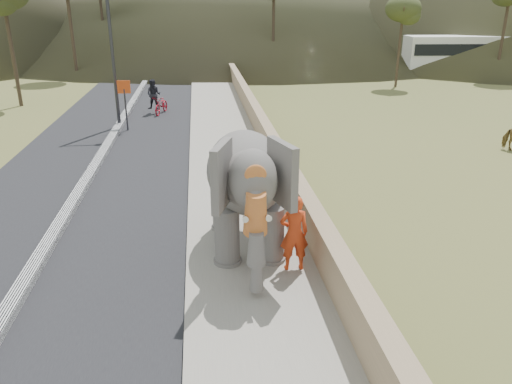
% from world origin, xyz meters
% --- Properties ---
extents(ground, '(160.00, 160.00, 0.00)m').
position_xyz_m(ground, '(0.00, 0.00, 0.00)').
color(ground, olive).
rests_on(ground, ground).
extents(road, '(7.00, 120.00, 0.03)m').
position_xyz_m(road, '(-5.00, 10.00, 0.01)').
color(road, black).
rests_on(road, ground).
extents(median, '(0.35, 120.00, 0.22)m').
position_xyz_m(median, '(-5.00, 10.00, 0.11)').
color(median, black).
rests_on(median, ground).
extents(walkway, '(3.00, 120.00, 0.15)m').
position_xyz_m(walkway, '(0.00, 10.00, 0.07)').
color(walkway, '#9E9687').
rests_on(walkway, ground).
extents(parapet, '(0.30, 120.00, 1.10)m').
position_xyz_m(parapet, '(1.65, 10.00, 0.55)').
color(parapet, tan).
rests_on(parapet, ground).
extents(lamppost, '(1.76, 0.36, 8.00)m').
position_xyz_m(lamppost, '(-4.69, 18.27, 4.87)').
color(lamppost, '#28282D').
rests_on(lamppost, ground).
extents(signboard, '(0.60, 0.08, 2.40)m').
position_xyz_m(signboard, '(-4.50, 17.42, 1.64)').
color(signboard, '#2D2D33').
rests_on(signboard, ground).
extents(distant_car, '(4.41, 2.22, 1.44)m').
position_xyz_m(distant_car, '(17.30, 36.91, 0.72)').
color(distant_car, silver).
rests_on(distant_car, ground).
extents(bus_white, '(11.15, 3.29, 3.10)m').
position_xyz_m(bus_white, '(21.85, 34.22, 1.55)').
color(bus_white, white).
rests_on(bus_white, ground).
extents(elephant_and_man, '(2.33, 4.18, 3.02)m').
position_xyz_m(elephant_and_man, '(0.02, 4.65, 1.65)').
color(elephant_and_man, slate).
rests_on(elephant_and_man, ground).
extents(motorcyclist, '(1.39, 1.96, 1.89)m').
position_xyz_m(motorcyclist, '(-3.25, 21.09, 0.73)').
color(motorcyclist, maroon).
rests_on(motorcyclist, ground).
extents(trees, '(47.67, 44.04, 9.20)m').
position_xyz_m(trees, '(0.15, 29.65, 4.14)').
color(trees, '#473828').
rests_on(trees, ground).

